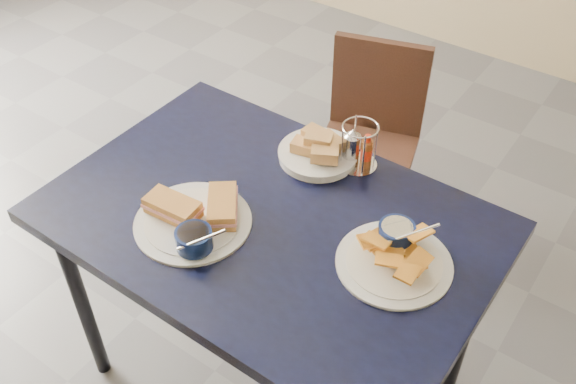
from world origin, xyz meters
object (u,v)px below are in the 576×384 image
Objects in this scene: dining_table at (270,236)px; sandwich_plate at (195,218)px; plantain_plate at (395,252)px; bread_basket at (318,151)px; condiment_caddy at (357,148)px; chair_far at (376,129)px.

sandwich_plate is (-0.13, -0.13, 0.10)m from dining_table.
sandwich_plate is 1.13× the size of plantain_plate.
bread_basket is 0.11m from condiment_caddy.
bread_basket is 1.63× the size of condiment_caddy.
dining_table is at bearing -170.04° from plantain_plate.
condiment_caddy is (0.22, -0.56, 0.37)m from chair_far.
plantain_plate reaches higher than bread_basket.
condiment_caddy is at bearing 76.39° from dining_table.
dining_table is at bearing -80.58° from chair_far.
bread_basket is (-0.36, 0.21, 0.01)m from plantain_plate.
sandwich_plate reaches higher than chair_far.
bread_basket reaches higher than chair_far.
chair_far reaches higher than dining_table.
dining_table is at bearing -84.14° from bread_basket.
plantain_plate is at bearing -30.85° from bread_basket.
chair_far is 1.06m from sandwich_plate.
chair_far is at bearing 111.27° from condiment_caddy.
condiment_caddy is (0.21, 0.44, 0.03)m from sandwich_plate.
chair_far is 2.74× the size of plantain_plate.
dining_table is 0.21m from sandwich_plate.
condiment_caddy is (-0.25, 0.25, 0.04)m from plantain_plate.
dining_table is at bearing -103.61° from condiment_caddy.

